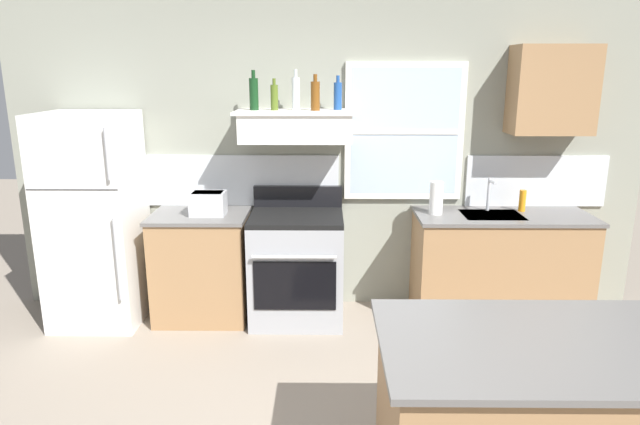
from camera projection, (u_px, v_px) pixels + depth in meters
name	position (u px, v px, depth m)	size (l,w,h in m)	color
back_wall	(331.00, 154.00, 4.77)	(5.40, 0.11, 2.70)	gray
refrigerator	(95.00, 220.00, 4.53)	(0.70, 0.72, 1.74)	white
counter_left_of_stove	(203.00, 265.00, 4.69)	(0.79, 0.63, 0.91)	#9E754C
toaster	(208.00, 203.00, 4.50)	(0.30, 0.20, 0.19)	silver
stove_range	(297.00, 266.00, 4.64)	(0.76, 0.69, 1.09)	#9EA0A5
range_hood_shelf	(296.00, 126.00, 4.45)	(0.96, 0.52, 0.24)	white
bottle_dark_green_wine	(254.00, 93.00, 4.40)	(0.07, 0.07, 0.31)	#143819
bottle_olive_oil_square	(274.00, 97.00, 4.40)	(0.06, 0.06, 0.25)	#4C601E
bottle_clear_tall	(296.00, 93.00, 4.42)	(0.06, 0.06, 0.32)	silver
bottle_amber_wine	(315.00, 95.00, 4.35)	(0.07, 0.07, 0.28)	brown
bottle_blue_liqueur	(338.00, 95.00, 4.43)	(0.07, 0.07, 0.27)	#1E478C
counter_right_with_sink	(499.00, 266.00, 4.66)	(1.43, 0.63, 0.91)	#9E754C
sink_faucet	(490.00, 191.00, 4.60)	(0.03, 0.17, 0.28)	silver
paper_towel_roll	(436.00, 198.00, 4.52)	(0.11, 0.11, 0.27)	white
dish_soap_bottle	(522.00, 201.00, 4.62)	(0.06, 0.06, 0.18)	orange
upper_cabinet_right	(552.00, 90.00, 4.44)	(0.64, 0.32, 0.70)	#9E754C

